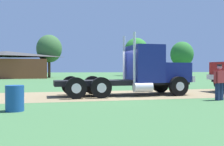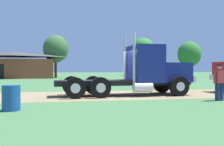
% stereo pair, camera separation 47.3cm
% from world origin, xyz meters
% --- Properties ---
extents(ground_plane, '(200.00, 200.00, 0.00)m').
position_xyz_m(ground_plane, '(0.00, 0.00, 0.00)').
color(ground_plane, '#3E6B3C').
extents(dirt_track, '(120.00, 5.32, 0.01)m').
position_xyz_m(dirt_track, '(0.00, 0.00, 0.00)').
color(dirt_track, '#877452').
rests_on(dirt_track, ground_plane).
extents(truck_foreground_white, '(7.69, 2.85, 3.41)m').
position_xyz_m(truck_foreground_white, '(1.84, -0.31, 1.28)').
color(truck_foreground_white, black).
rests_on(truck_foreground_white, ground_plane).
extents(visitor_standing_near, '(0.66, 0.37, 1.67)m').
position_xyz_m(visitor_standing_near, '(4.46, -3.57, 0.92)').
color(visitor_standing_near, '#B22D33').
rests_on(visitor_standing_near, ground_plane).
extents(steel_barrel, '(0.62, 0.62, 0.90)m').
position_xyz_m(steel_barrel, '(-4.42, -4.77, 0.45)').
color(steel_barrel, '#19478C').
rests_on(steel_barrel, ground_plane).
extents(shed_building, '(13.08, 6.72, 4.28)m').
position_xyz_m(shed_building, '(-10.21, 29.19, 2.06)').
color(shed_building, brown).
rests_on(shed_building, ground_plane).
extents(tree_mid, '(4.31, 4.31, 7.33)m').
position_xyz_m(tree_mid, '(-3.73, 31.61, 4.93)').
color(tree_mid, '#513823').
rests_on(tree_mid, ground_plane).
extents(tree_right, '(5.35, 5.35, 8.30)m').
position_xyz_m(tree_right, '(14.80, 40.28, 5.34)').
color(tree_right, '#513823').
rests_on(tree_right, ground_plane).
extents(tree_far_right, '(5.16, 5.16, 7.66)m').
position_xyz_m(tree_far_right, '(25.36, 39.53, 4.81)').
color(tree_far_right, '#513823').
rests_on(tree_far_right, ground_plane).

